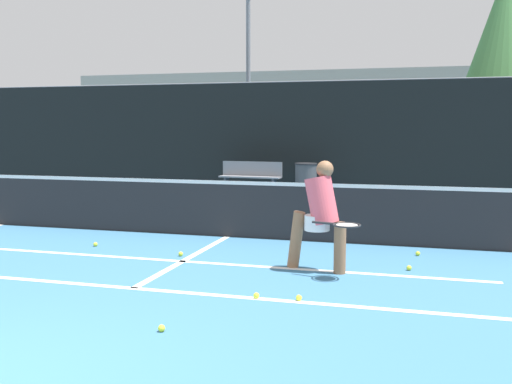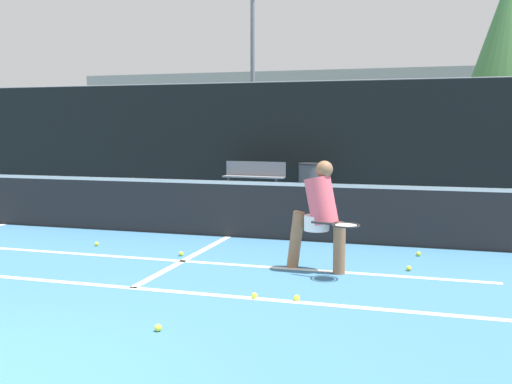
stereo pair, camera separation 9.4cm
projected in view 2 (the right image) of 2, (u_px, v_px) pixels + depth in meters
The scene contains 19 objects.
court_baseline_near at pixel (132, 288), 6.91m from camera, with size 11.00×0.10×0.01m, color white.
court_service_line at pixel (183, 261), 8.28m from camera, with size 8.25×0.10×0.01m, color white.
court_center_mark at pixel (189, 257), 8.51m from camera, with size 0.10×3.37×0.01m, color white.
net at pixel (228, 207), 10.06m from camera, with size 11.09×0.09×1.07m.
fence_back at pixel (316, 136), 17.26m from camera, with size 24.00×0.06×3.15m.
player_practicing at pixel (320, 212), 7.64m from camera, with size 1.07×0.76×1.43m.
tennis_ball_scattered_0 at pixel (254, 296), 6.49m from camera, with size 0.07×0.07×0.07m, color #D1E033.
tennis_ball_scattered_1 at pixel (409, 268), 7.73m from camera, with size 0.07×0.07×0.07m, color #D1E033.
tennis_ball_scattered_2 at pixel (181, 254), 8.61m from camera, with size 0.07×0.07×0.07m, color #D1E033.
tennis_ball_scattered_4 at pixel (158, 328), 5.45m from camera, with size 0.07×0.07×0.07m, color #D1E033.
tennis_ball_scattered_5 at pixel (97, 244), 9.32m from camera, with size 0.07×0.07×0.07m, color #D1E033.
tennis_ball_scattered_7 at pixel (297, 298), 6.40m from camera, with size 0.07×0.07×0.07m, color #D1E033.
tennis_ball_scattered_9 at pixel (418, 254), 8.60m from camera, with size 0.07×0.07×0.07m, color #D1E033.
courtside_bench at pixel (254, 176), 16.79m from camera, with size 1.78×0.47×0.86m.
trash_bin at pixel (309, 178), 16.50m from camera, with size 0.62×0.62×0.84m.
parked_car at pixel (433, 161), 20.56m from camera, with size 1.72×4.30×1.54m.
floodlight_mast at pixel (253, 36), 21.63m from camera, with size 1.10×0.24×7.95m.
tree_west at pixel (512, 26), 19.91m from camera, with size 2.74×2.74×7.31m.
building_far at pixel (376, 115), 34.12m from camera, with size 36.00×2.40×4.99m, color gray.
Camera 2 is at (3.30, -2.96, 1.87)m, focal length 42.00 mm.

